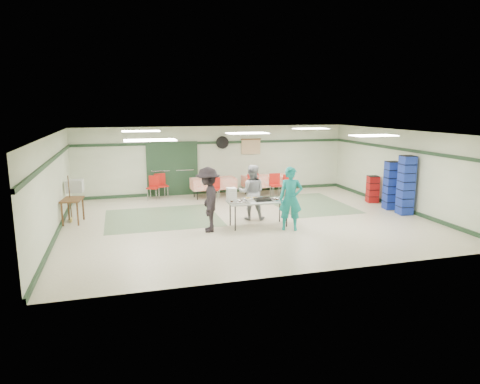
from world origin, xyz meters
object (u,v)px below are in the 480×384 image
object	(u,v)px
serving_table	(258,202)
chair_loose_b	(154,185)
chair_d	(214,187)
dining_table_a	(267,180)
volunteer_dark	(208,200)
crate_stack_blue_b	(406,185)
printer_table	(72,202)
office_printer	(75,186)
volunteer_teal	(291,199)
volunteer_grey	(252,192)
dining_table_b	(213,183)
crate_stack_red	(373,189)
crate_stack_blue_a	(391,185)
chair_c	(289,183)
chair_loose_a	(161,183)
broom	(70,198)
chair_a	(275,183)
chair_b	(254,183)

from	to	relation	value
serving_table	chair_loose_b	xyz separation A→B (m)	(-2.64, 4.63, -0.17)
chair_d	chair_loose_b	distance (m)	2.32
dining_table_a	chair_loose_b	xyz separation A→B (m)	(-4.45, 0.28, -0.02)
volunteer_dark	crate_stack_blue_b	bearing A→B (deg)	99.95
printer_table	office_printer	xyz separation A→B (m)	(-0.00, 1.07, 0.31)
volunteer_teal	volunteer_grey	bearing A→B (deg)	137.13
dining_table_b	crate_stack_blue_b	size ratio (longest dim) A/B	0.90
dining_table_b	office_printer	size ratio (longest dim) A/B	3.45
volunteer_teal	crate_stack_red	bearing A→B (deg)	50.26
dining_table_a	office_printer	xyz separation A→B (m)	(-7.08, -1.40, 0.37)
crate_stack_blue_a	office_printer	xyz separation A→B (m)	(-10.30, 2.15, 0.12)
crate_stack_blue_b	printer_table	distance (m)	10.47
volunteer_grey	chair_c	xyz separation A→B (m)	(2.46, 2.97, -0.33)
volunteer_dark	volunteer_grey	bearing A→B (deg)	129.02
volunteer_dark	chair_d	distance (m)	4.03
chair_loose_a	volunteer_dark	bearing A→B (deg)	-94.10
crate_stack_blue_b	chair_d	bearing A→B (deg)	145.86
crate_stack_blue_a	broom	xyz separation A→B (m)	(-10.38, 1.28, -0.09)
chair_loose_b	crate_stack_red	xyz separation A→B (m)	(7.67, -2.73, -0.06)
volunteer_grey	dining_table_a	world-z (taller)	volunteer_grey
volunteer_dark	chair_c	distance (m)	5.60
chair_loose_a	chair_c	bearing A→B (deg)	-26.00
serving_table	chair_a	bearing A→B (deg)	63.21
chair_d	chair_loose_a	bearing A→B (deg)	173.59
volunteer_teal	office_printer	world-z (taller)	volunteer_teal
dining_table_b	chair_b	size ratio (longest dim) A/B	1.83
crate_stack_blue_a	dining_table_a	bearing A→B (deg)	132.28
volunteer_dark	broom	xyz separation A→B (m)	(-3.84, 2.18, -0.18)
volunteer_teal	chair_loose_a	world-z (taller)	volunteer_teal
crate_stack_red	volunteer_grey	bearing A→B (deg)	-167.76
serving_table	crate_stack_blue_a	bearing A→B (deg)	9.48
volunteer_grey	broom	world-z (taller)	volunteer_grey
dining_table_b	printer_table	xyz separation A→B (m)	(-4.88, -2.46, 0.06)
volunteer_dark	printer_table	world-z (taller)	volunteer_dark
chair_d	broom	xyz separation A→B (m)	(-4.87, -1.69, 0.20)
crate_stack_red	crate_stack_blue_b	bearing A→B (deg)	-90.00
volunteer_dark	serving_table	bearing A→B (deg)	102.47
chair_c	broom	distance (m)	8.04
chair_b	printer_table	bearing A→B (deg)	-162.21
serving_table	chair_loose_a	distance (m)	5.38
crate_stack_blue_a	broom	size ratio (longest dim) A/B	1.16
volunteer_grey	dining_table_b	size ratio (longest dim) A/B	0.99
dining_table_b	volunteer_teal	bearing A→B (deg)	-79.41
volunteer_teal	chair_loose_a	distance (m)	6.27
volunteer_grey	printer_table	distance (m)	5.43
volunteer_teal	chair_c	xyz separation A→B (m)	(1.74, 4.37, -0.38)
dining_table_a	chair_loose_a	xyz separation A→B (m)	(-4.16, 0.49, 0.01)
volunteer_grey	office_printer	world-z (taller)	volunteer_grey
volunteer_grey	crate_stack_blue_b	distance (m)	5.04
dining_table_a	dining_table_b	size ratio (longest dim) A/B	1.14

